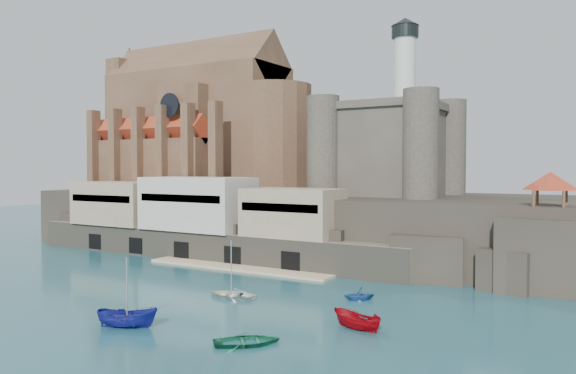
% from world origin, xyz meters
% --- Properties ---
extents(ground, '(300.00, 300.00, 0.00)m').
position_xyz_m(ground, '(0.00, 0.00, 0.00)').
color(ground, '#1A4C58').
rests_on(ground, ground).
extents(promontory, '(100.00, 36.00, 10.00)m').
position_xyz_m(promontory, '(-0.19, 39.37, 4.92)').
color(promontory, black).
rests_on(promontory, ground).
extents(quay, '(70.00, 12.00, 13.05)m').
position_xyz_m(quay, '(-10.19, 23.07, 6.07)').
color(quay, '#6C6757').
rests_on(quay, ground).
extents(church, '(47.00, 25.93, 30.51)m').
position_xyz_m(church, '(-24.13, 41.85, 22.13)').
color(church, brown).
rests_on(church, promontory).
extents(castle_keep, '(21.20, 21.20, 29.30)m').
position_xyz_m(castle_keep, '(16.08, 41.08, 18.31)').
color(castle_keep, '#433D35').
rests_on(castle_keep, promontory).
extents(rock_outcrop, '(14.50, 10.50, 8.70)m').
position_xyz_m(rock_outcrop, '(42.00, 25.84, 4.02)').
color(rock_outcrop, black).
rests_on(rock_outcrop, ground).
extents(pavilion, '(6.40, 6.40, 5.40)m').
position_xyz_m(pavilion, '(42.00, 26.00, 12.73)').
color(pavilion, brown).
rests_on(pavilion, rock_outcrop).
extents(boat_2, '(2.93, 2.90, 5.69)m').
position_xyz_m(boat_2, '(10.92, -11.13, 0.00)').
color(boat_2, navy).
rests_on(boat_2, ground).
extents(boat_3, '(3.56, 3.71, 5.59)m').
position_xyz_m(boat_3, '(23.13, -9.47, 0.00)').
color(boat_3, '#18724C').
rests_on(boat_3, ground).
extents(boat_5, '(2.29, 2.26, 5.05)m').
position_xyz_m(boat_5, '(29.06, -0.80, 0.00)').
color(boat_5, '#98040D').
rests_on(boat_5, ground).
extents(boat_6, '(1.34, 4.20, 5.83)m').
position_xyz_m(boat_6, '(11.83, 3.41, 0.00)').
color(boat_6, white).
rests_on(boat_6, ground).
extents(boat_7, '(3.24, 3.43, 3.41)m').
position_xyz_m(boat_7, '(24.72, 9.62, 0.00)').
color(boat_7, '#245299').
rests_on(boat_7, ground).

